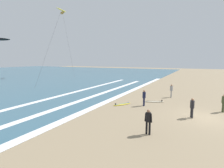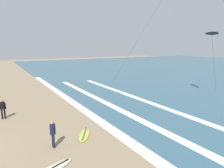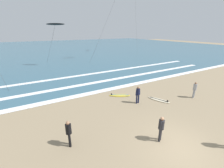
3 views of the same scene
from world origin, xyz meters
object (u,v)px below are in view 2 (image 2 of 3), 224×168
surfboard_near_water (54,168)px  surfer_foreground_main (3,107)px  surfboard_left_pile (84,135)px  surfer_right_near (53,132)px  kite_black_mid_center (212,34)px

surfboard_near_water → surfer_foreground_main: bearing=-169.0°
surfboard_left_pile → surfboard_near_water: (2.62, -2.68, 0.00)m
surfboard_left_pile → surfer_foreground_main: bearing=-144.5°
surfer_right_near → kite_black_mid_center: size_ratio=0.22×
surfer_foreground_main → surfer_right_near: same height
surfer_foreground_main → surfboard_left_pile: (6.15, 4.39, -0.91)m
surfboard_near_water → kite_black_mid_center: 20.88m
surfboard_near_water → kite_black_mid_center: kite_black_mid_center is taller
surfer_right_near → surfboard_near_water: bearing=-14.3°
surfer_right_near → surfboard_near_water: surfer_right_near is taller
surfer_foreground_main → kite_black_mid_center: bearing=79.6°
surfer_foreground_main → surfboard_left_pile: size_ratio=0.76×
surfer_right_near → surfboard_left_pile: bearing=103.5°
surfer_foreground_main → surfboard_near_water: 8.99m
surfboard_left_pile → kite_black_mid_center: kite_black_mid_center is taller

